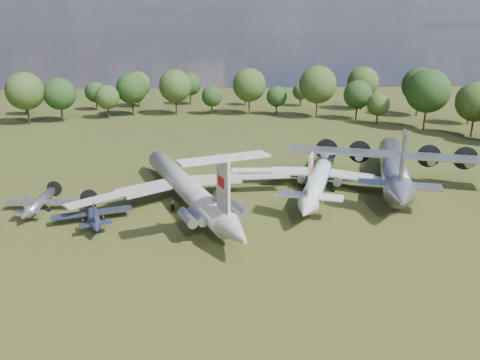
{
  "coord_description": "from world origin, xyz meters",
  "views": [
    {
      "loc": [
        3.23,
        -73.61,
        28.21
      ],
      "look_at": [
        7.75,
        -3.67,
        5.0
      ],
      "focal_mm": 35.0,
      "sensor_mm": 36.0,
      "label": 1
    }
  ],
  "objects_px": {
    "small_prop_northwest": "(40,204)",
    "an12_transport": "(393,170)",
    "person_on_il62": "(215,197)",
    "tu104_jet": "(320,177)",
    "small_prop_west": "(93,215)",
    "il62_airliner": "(186,190)"
  },
  "relations": [
    {
      "from": "tu104_jet",
      "to": "small_prop_northwest",
      "type": "bearing_deg",
      "value": -151.48
    },
    {
      "from": "small_prop_west",
      "to": "person_on_il62",
      "type": "distance_m",
      "value": 19.85
    },
    {
      "from": "small_prop_west",
      "to": "an12_transport",
      "type": "bearing_deg",
      "value": -2.33
    },
    {
      "from": "an12_transport",
      "to": "small_prop_northwest",
      "type": "distance_m",
      "value": 61.53
    },
    {
      "from": "person_on_il62",
      "to": "tu104_jet",
      "type": "bearing_deg",
      "value": -168.75
    },
    {
      "from": "il62_airliner",
      "to": "small_prop_northwest",
      "type": "bearing_deg",
      "value": 163.13
    },
    {
      "from": "small_prop_west",
      "to": "small_prop_northwest",
      "type": "bearing_deg",
      "value": 133.0
    },
    {
      "from": "il62_airliner",
      "to": "an12_transport",
      "type": "bearing_deg",
      "value": -9.42
    },
    {
      "from": "an12_transport",
      "to": "small_prop_west",
      "type": "height_order",
      "value": "an12_transport"
    },
    {
      "from": "tu104_jet",
      "to": "person_on_il62",
      "type": "relative_size",
      "value": 22.36
    },
    {
      "from": "an12_transport",
      "to": "small_prop_west",
      "type": "distance_m",
      "value": 53.32
    },
    {
      "from": "small_prop_northwest",
      "to": "an12_transport",
      "type": "bearing_deg",
      "value": 10.03
    },
    {
      "from": "tu104_jet",
      "to": "person_on_il62",
      "type": "height_order",
      "value": "person_on_il62"
    },
    {
      "from": "small_prop_west",
      "to": "small_prop_northwest",
      "type": "height_order",
      "value": "small_prop_west"
    },
    {
      "from": "tu104_jet",
      "to": "person_on_il62",
      "type": "distance_m",
      "value": 27.16
    },
    {
      "from": "an12_transport",
      "to": "person_on_il62",
      "type": "distance_m",
      "value": 38.77
    },
    {
      "from": "small_prop_northwest",
      "to": "person_on_il62",
      "type": "height_order",
      "value": "person_on_il62"
    },
    {
      "from": "an12_transport",
      "to": "small_prop_northwest",
      "type": "height_order",
      "value": "an12_transport"
    },
    {
      "from": "person_on_il62",
      "to": "an12_transport",
      "type": "bearing_deg",
      "value": 177.82
    },
    {
      "from": "an12_transport",
      "to": "person_on_il62",
      "type": "relative_size",
      "value": 22.25
    },
    {
      "from": "il62_airliner",
      "to": "small_prop_northwest",
      "type": "distance_m",
      "value": 23.18
    },
    {
      "from": "tu104_jet",
      "to": "small_prop_west",
      "type": "relative_size",
      "value": 2.74
    }
  ]
}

